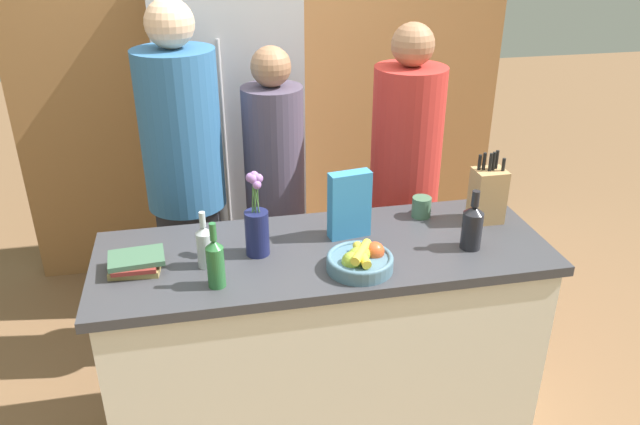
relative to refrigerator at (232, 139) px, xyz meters
name	(u,v)px	position (x,y,z in m)	size (l,w,h in m)	color
kitchen_island	(324,344)	(0.26, -1.31, -0.48)	(1.77, 0.64, 0.93)	silver
back_wall_wood	(267,61)	(0.26, 0.36, 0.35)	(2.97, 0.12, 2.60)	#9E6B3D
refrigerator	(232,139)	(0.00, 0.00, 0.00)	(0.74, 0.63, 1.90)	#B7B7BC
fruit_bowl	(360,260)	(0.36, -1.49, 0.02)	(0.25, 0.25, 0.10)	slate
knife_block	(488,195)	(0.98, -1.21, 0.10)	(0.13, 0.11, 0.31)	tan
flower_vase	(257,226)	(0.00, -1.30, 0.10)	(0.09, 0.09, 0.34)	#191E4C
cereal_box	(349,205)	(0.38, -1.23, 0.12)	(0.17, 0.08, 0.28)	teal
coffee_mug	(422,207)	(0.73, -1.11, 0.03)	(0.09, 0.11, 0.09)	#42664C
book_stack	(136,263)	(-0.45, -1.33, 0.01)	(0.21, 0.16, 0.06)	#99844C
bottle_oil	(215,262)	(-0.17, -1.49, 0.08)	(0.06, 0.06, 0.25)	#286633
bottle_vinegar	(205,245)	(-0.20, -1.35, 0.07)	(0.06, 0.06, 0.22)	#B2BCC1
bottle_wine	(472,226)	(0.82, -1.42, 0.08)	(0.08, 0.08, 0.24)	black
person_at_sink	(185,175)	(-0.26, -0.65, 0.07)	(0.36, 0.36, 1.80)	#383842
person_in_blue	(275,188)	(0.16, -0.61, -0.05)	(0.29, 0.29, 1.58)	#383842
person_in_red_tee	(404,177)	(0.78, -0.72, 0.00)	(0.34, 0.34, 1.68)	#383842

